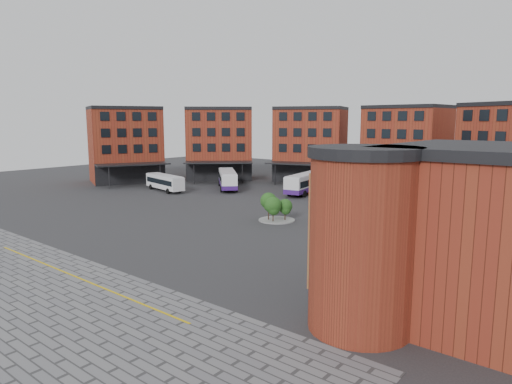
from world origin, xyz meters
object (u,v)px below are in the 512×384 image
Objects in this scene: bus_a at (165,181)px; bus_e at (450,196)px; bus_f at (475,209)px; bus_c at (306,183)px; blue_car at (351,294)px; bus_d at (376,188)px; bus_b at (228,179)px; tree_island at (275,206)px.

bus_a is 45.04m from bus_e.
bus_c is at bearing -128.65° from bus_f.
bus_c is at bearing -128.46° from bus_e.
bus_e is (22.69, 0.57, 0.13)m from bus_c.
blue_car is (0.34, -31.53, -0.93)m from bus_f.
bus_c is 22.70m from bus_e.
bus_e reaches higher than bus_c.
bus_c is 1.04× the size of bus_d.
bus_b is 52.31m from blue_car.
bus_e is 1.08× the size of bus_f.
tree_island is 0.38× the size of bus_e.
bus_a is (-28.82, 6.96, -0.22)m from tree_island.
bus_a is at bearing -130.71° from bus_d.
tree_island reaches higher than blue_car.
bus_a is at bearing -156.53° from bus_c.
bus_e reaches higher than blue_car.
bus_d is 11.33m from bus_e.
bus_b is at bearing 144.95° from tree_island.
bus_c reaches higher than bus_b.
bus_e reaches higher than bus_d.
blue_car is (16.20, -38.76, -1.03)m from bus_d.
bus_f is at bearing -47.54° from bus_b.
bus_c is at bearing 113.20° from tree_island.
bus_e is (42.90, 13.72, 0.29)m from bus_a.
bus_b is at bearing 64.35° from blue_car.
bus_b is 36.53m from bus_e.
tree_island is 23.74m from bus_f.
bus_a is 10.87m from bus_b.
blue_car is at bearing -104.66° from bus_a.
bus_b is (-22.08, 15.49, -0.10)m from tree_island.
blue_car is at bearing -32.43° from bus_e.
tree_island is 0.43× the size of bus_b.
bus_f is at bearing 38.14° from tree_island.
bus_f is 31.55m from blue_car.
bus_a reaches higher than blue_car.
blue_car is at bearing -26.74° from bus_f.
bus_f is (40.75, -0.83, -0.11)m from bus_b.
bus_a is at bearing -174.70° from bus_b.
bus_e is at bearing -8.14° from bus_c.
bus_c reaches higher than bus_a.
tree_island is 0.36× the size of bus_c.
bus_a is 0.87× the size of bus_e.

